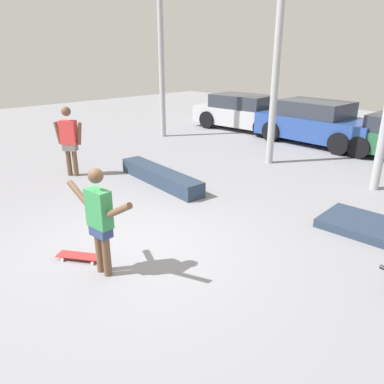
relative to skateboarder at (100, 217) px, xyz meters
name	(u,v)px	position (x,y,z in m)	size (l,w,h in m)	color
ground_plane	(132,249)	(-0.30, 0.69, -0.90)	(36.00, 36.00, 0.00)	gray
skateboarder	(100,217)	(0.00, 0.00, 0.00)	(1.40, 0.24, 1.62)	brown
skateboard	(80,256)	(-0.59, -0.09, -0.84)	(0.73, 0.60, 0.08)	red
grind_box	(160,177)	(-2.56, 3.08, -0.73)	(2.86, 0.50, 0.36)	#28384C
canopy_support_left	(211,19)	(-4.28, 6.54, 3.07)	(5.12, 0.20, 6.70)	#A5A8AD
parked_car_silver	(244,113)	(-5.51, 9.81, -0.22)	(4.40, 2.17, 1.39)	#B7BABF
parked_car_blue	(317,123)	(-2.19, 9.75, -0.19)	(4.17, 2.00, 1.46)	#284793
bystander	(69,138)	(-4.62, 1.80, 0.08)	(0.66, 0.53, 1.78)	brown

